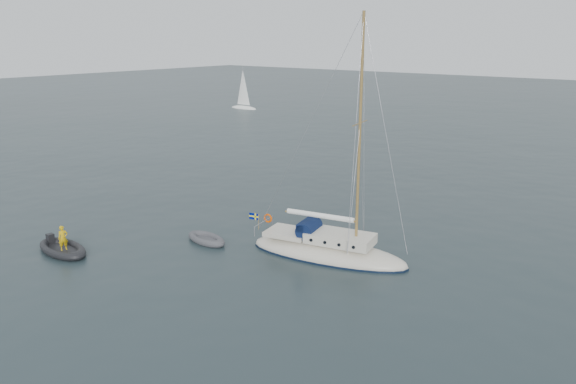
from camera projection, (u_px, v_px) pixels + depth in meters
The scene contains 5 objects.
ground at pixel (317, 270), 29.65m from camera, with size 300.00×300.00×0.00m, color black.
sailboat at pixel (328, 239), 31.15m from camera, with size 9.63×2.89×13.72m.
dinghy at pixel (206, 239), 33.58m from camera, with size 3.01×1.36×0.43m.
rib at pixel (62, 248), 31.98m from camera, with size 4.05×1.84×1.65m.
distant_yacht_a at pixel (243, 90), 93.77m from camera, with size 5.42×2.89×7.18m.
Camera 1 is at (15.66, -22.59, 11.96)m, focal length 35.00 mm.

